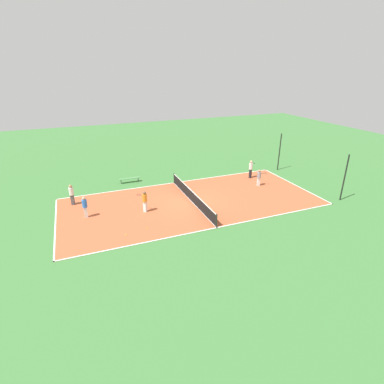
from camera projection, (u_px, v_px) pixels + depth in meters
name	position (u px, v px, depth m)	size (l,w,h in m)	color
ground_plane	(192.00, 202.00, 25.41)	(80.00, 80.00, 0.00)	#3D7538
court_surface	(192.00, 202.00, 25.41)	(9.68, 21.53, 0.02)	#B75633
tennis_net	(192.00, 196.00, 25.20)	(9.48, 0.10, 1.02)	black
bench	(130.00, 179.00, 29.48)	(0.36, 2.00, 0.45)	#4C8C4C
player_far_white	(251.00, 168.00, 30.38)	(0.77, 0.97, 1.85)	black
player_baseline_gray	(259.00, 177.00, 28.45)	(0.57, 0.99, 1.60)	white
player_center_orange	(145.00, 200.00, 23.26)	(0.94, 0.83, 1.74)	white
player_near_blue	(85.00, 206.00, 22.39)	(0.37, 0.94, 1.70)	white
player_near_white	(71.00, 193.00, 24.45)	(0.46, 0.46, 1.76)	#4C4C51
tennis_ball_left_sideline	(147.00, 228.00, 21.14)	(0.07, 0.07, 0.07)	#CCE033
tennis_ball_right_alley	(126.00, 235.00, 20.35)	(0.07, 0.07, 0.07)	#CCE033
fence_post_back_left	(279.00, 152.00, 32.48)	(0.12, 0.12, 4.03)	black
fence_post_back_right	(345.00, 178.00, 24.99)	(0.12, 0.12, 4.03)	black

